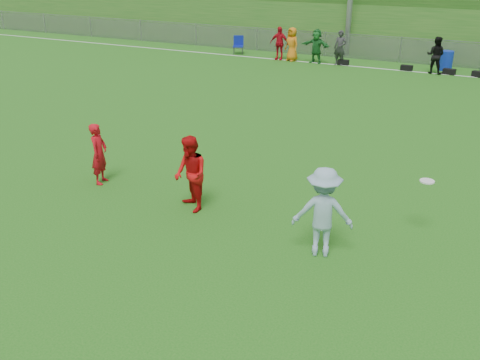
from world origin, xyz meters
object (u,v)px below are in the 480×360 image
Objects in this scene: player_red_left at (99,154)px; player_red_center at (191,174)px; player_blue at (323,212)px; frisbee at (427,181)px; recycling_bin at (446,61)px.

player_red_left is 2.81m from player_red_center.
player_blue reaches higher than player_red_center.
player_red_center reaches higher than player_red_left.
player_red_left is 0.90× the size of player_red_center.
frisbee is at bearing -152.75° from player_blue.
recycling_bin is (-1.41, 17.15, -0.75)m from frisbee.
player_red_left is 6.05m from player_blue.
player_blue is at bearing 28.20° from player_red_center.
player_blue reaches higher than frisbee.
player_red_left is at bearing -25.39° from player_blue.
player_blue is 18.72m from recycling_bin.
frisbee is (7.59, 0.68, 0.44)m from player_red_left.
player_red_center is 0.96× the size of player_blue.
player_red_left is at bearing -148.11° from player_red_center.
player_blue is at bearing -135.74° from frisbee.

